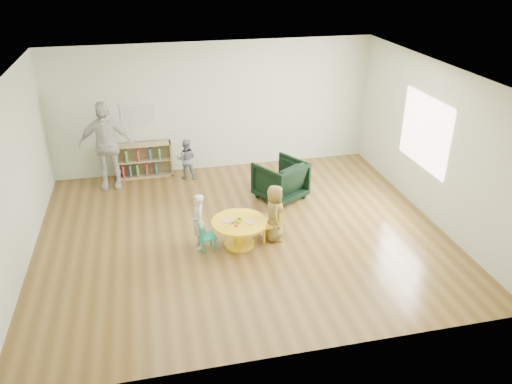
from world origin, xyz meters
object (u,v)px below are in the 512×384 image
bookshelf (143,160)px  adult_caretaker (106,145)px  armchair (280,180)px  child_right (275,213)px  child_left (198,222)px  kid_chair_left (205,236)px  activity_table (239,229)px  toddler (186,159)px  kid_chair_right (271,222)px

bookshelf → adult_caretaker: size_ratio=0.65×
armchair → child_right: (-0.50, -1.47, 0.11)m
child_left → adult_caretaker: bearing=-153.3°
kid_chair_left → adult_caretaker: bearing=-162.8°
kid_chair_left → bookshelf: size_ratio=0.41×
activity_table → kid_chair_left: activity_table is taller
activity_table → adult_caretaker: bearing=127.6°
kid_chair_left → child_left: 0.26m
child_right → activity_table: bearing=106.6°
child_left → child_right: size_ratio=0.96×
bookshelf → adult_caretaker: 0.97m
activity_table → child_right: size_ratio=0.92×
child_right → child_left: bearing=99.0°
toddler → adult_caretaker: 1.67m
child_left → bookshelf: bearing=-167.5°
kid_chair_right → child_right: bearing=-130.8°
activity_table → child_left: 0.69m
kid_chair_right → bookshelf: size_ratio=0.50×
kid_chair_right → adult_caretaker: bearing=40.0°
bookshelf → child_right: (2.12, -3.17, 0.14)m
bookshelf → adult_caretaker: adult_caretaker is taller
activity_table → kid_chair_right: (0.58, 0.10, 0.00)m
bookshelf → child_right: bearing=-56.2°
activity_table → armchair: (1.13, 1.54, 0.07)m
kid_chair_right → toddler: bearing=17.4°
kid_chair_left → toddler: bearing=168.0°
toddler → adult_caretaker: size_ratio=0.48×
activity_table → child_left: (-0.66, 0.10, 0.16)m
kid_chair_left → armchair: armchair is taller
child_right → adult_caretaker: adult_caretaker is taller
armchair → toddler: (-1.72, 1.36, 0.05)m
toddler → kid_chair_left: bearing=102.7°
kid_chair_left → activity_table: bearing=80.5°
child_left → toddler: 2.81m
armchair → child_left: bearing=8.5°
child_right → adult_caretaker: (-2.82, 2.78, 0.41)m
adult_caretaker → armchair: bearing=-18.0°
armchair → bookshelf: bearing=-63.3°
armchair → child_left: child_left is taller
toddler → child_left: bearing=101.1°
adult_caretaker → toddler: bearing=5.6°
kid_chair_right → child_right: 0.19m
kid_chair_left → armchair: 2.33m
child_right → bookshelf: bearing=44.0°
kid_chair_right → bookshelf: (-2.08, 3.14, 0.04)m
adult_caretaker → bookshelf: bearing=33.1°
kid_chair_left → adult_caretaker: size_ratio=0.27×
armchair → child_left: 2.30m
adult_caretaker → child_left: bearing=-57.4°
child_right → toddler: bearing=33.4°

